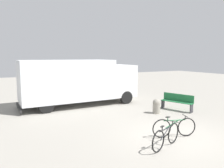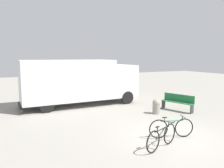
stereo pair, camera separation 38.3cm
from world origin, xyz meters
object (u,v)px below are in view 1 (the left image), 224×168
delivery_truck (78,80)px  park_bench (177,101)px  bicycle_middle (174,127)px  bicycle_near (166,136)px  bollard_near_bench (156,106)px

delivery_truck → park_bench: size_ratio=3.89×
delivery_truck → bicycle_middle: (1.42, -7.25, -1.22)m
park_bench → bicycle_middle: 4.58m
park_bench → bicycle_near: size_ratio=1.13×
park_bench → bicycle_middle: park_bench is taller
bollard_near_bench → delivery_truck: bearing=127.6°
bicycle_near → bicycle_middle: 1.14m
bicycle_near → bollard_near_bench: 4.64m
park_bench → bicycle_near: park_bench is taller
bicycle_near → bollard_near_bench: bicycle_near is taller
delivery_truck → bollard_near_bench: bearing=-52.8°
bicycle_near → bicycle_middle: (0.96, 0.62, 0.00)m
delivery_truck → bicycle_near: delivery_truck is taller
bicycle_near → park_bench: bearing=22.4°
bollard_near_bench → bicycle_middle: bearing=-118.3°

